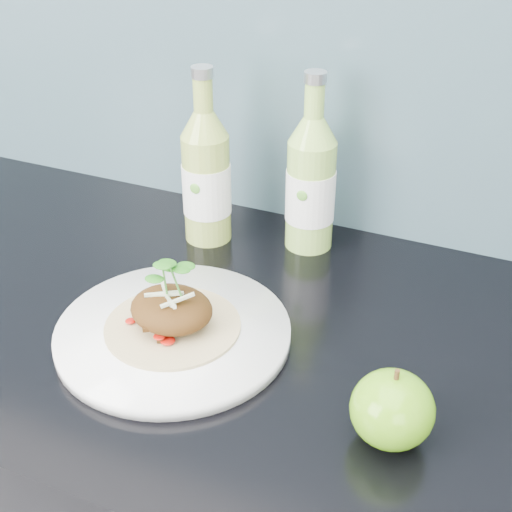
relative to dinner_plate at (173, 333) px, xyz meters
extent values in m
cylinder|color=white|center=(0.00, 0.00, 0.00)|extent=(0.31, 0.31, 0.02)
cylinder|color=tan|center=(0.00, 0.00, 0.01)|extent=(0.16, 0.16, 0.00)
ellipsoid|color=#51300F|center=(0.00, 0.00, 0.03)|extent=(0.10, 0.08, 0.04)
ellipsoid|color=#3D9910|center=(0.27, -0.05, 0.03)|extent=(0.10, 0.10, 0.08)
cylinder|color=#472D14|center=(0.27, -0.05, 0.07)|extent=(0.01, 0.00, 0.01)
cylinder|color=#98AF49|center=(-0.07, 0.23, 0.07)|extent=(0.08, 0.08, 0.16)
cone|color=#98AF49|center=(-0.07, 0.23, 0.17)|extent=(0.07, 0.07, 0.04)
cylinder|color=#98AF49|center=(-0.07, 0.23, 0.21)|extent=(0.03, 0.03, 0.05)
cylinder|color=silver|center=(-0.07, 0.23, 0.24)|extent=(0.03, 0.03, 0.01)
cylinder|color=white|center=(-0.07, 0.23, 0.07)|extent=(0.08, 0.08, 0.07)
ellipsoid|color=#59A533|center=(-0.07, 0.20, 0.09)|extent=(0.02, 0.00, 0.02)
cylinder|color=#95C552|center=(0.07, 0.27, 0.07)|extent=(0.09, 0.09, 0.16)
cone|color=#95C552|center=(0.07, 0.27, 0.17)|extent=(0.07, 0.07, 0.04)
cylinder|color=#95C552|center=(0.07, 0.27, 0.21)|extent=(0.03, 0.03, 0.05)
cylinder|color=silver|center=(0.07, 0.27, 0.24)|extent=(0.03, 0.03, 0.01)
cylinder|color=white|center=(0.07, 0.27, 0.07)|extent=(0.09, 0.09, 0.07)
ellipsoid|color=#59A533|center=(0.07, 0.24, 0.09)|extent=(0.02, 0.00, 0.02)
camera|label=1|loc=(0.36, -0.57, 0.51)|focal=50.00mm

